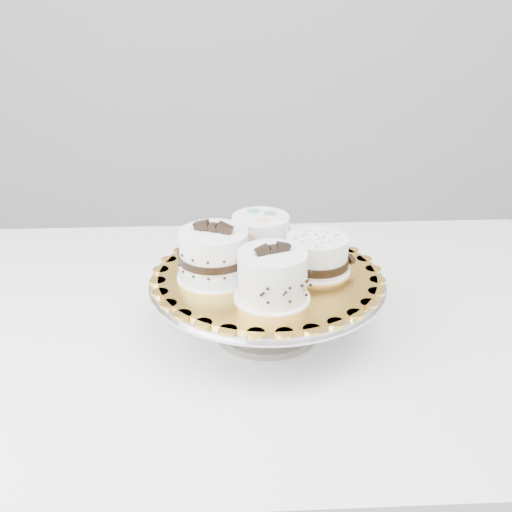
{
  "coord_description": "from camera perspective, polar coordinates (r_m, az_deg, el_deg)",
  "views": [
    {
      "loc": [
        -0.24,
        -0.9,
        1.34
      ],
      "look_at": [
        -0.13,
        0.03,
        0.89
      ],
      "focal_mm": 45.0,
      "sensor_mm": 36.0,
      "label": 1
    }
  ],
  "objects": [
    {
      "name": "cake_swirl",
      "position": [
        0.96,
        1.46,
        -1.86
      ],
      "size": [
        0.13,
        0.13,
        0.09
      ],
      "rotation": [
        0.0,
        0.0,
        0.3
      ],
      "color": "white",
      "rests_on": "cake_board"
    },
    {
      "name": "cake_dots",
      "position": [
        1.1,
        0.41,
        1.84
      ],
      "size": [
        0.13,
        0.13,
        0.07
      ],
      "rotation": [
        0.0,
        0.0,
        0.41
      ],
      "color": "white",
      "rests_on": "cake_board"
    },
    {
      "name": "cake_banded",
      "position": [
        1.03,
        -3.74,
        -0.05
      ],
      "size": [
        0.15,
        0.15,
        0.1
      ],
      "rotation": [
        0.0,
        0.0,
        -0.45
      ],
      "color": "white",
      "rests_on": "cake_board"
    },
    {
      "name": "cake_stand",
      "position": [
        1.07,
        1.0,
        -3.44
      ],
      "size": [
        0.39,
        0.39,
        0.11
      ],
      "color": "gray",
      "rests_on": "table"
    },
    {
      "name": "cake_board",
      "position": [
        1.05,
        1.02,
        -1.74
      ],
      "size": [
        0.44,
        0.44,
        0.01
      ],
      "primitive_type": "cylinder",
      "rotation": [
        0.0,
        0.0,
        -0.28
      ],
      "color": "gold",
      "rests_on": "cake_stand"
    },
    {
      "name": "cake_ribbon",
      "position": [
        1.06,
        5.47,
        0.12
      ],
      "size": [
        0.13,
        0.13,
        0.06
      ],
      "rotation": [
        0.0,
        0.0,
        0.31
      ],
      "color": "white",
      "rests_on": "cake_board"
    },
    {
      "name": "table",
      "position": [
        1.18,
        -0.49,
        -8.44
      ],
      "size": [
        1.36,
        0.96,
        0.75
      ],
      "rotation": [
        0.0,
        0.0,
        -0.07
      ],
      "color": "white",
      "rests_on": "floor"
    }
  ]
}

